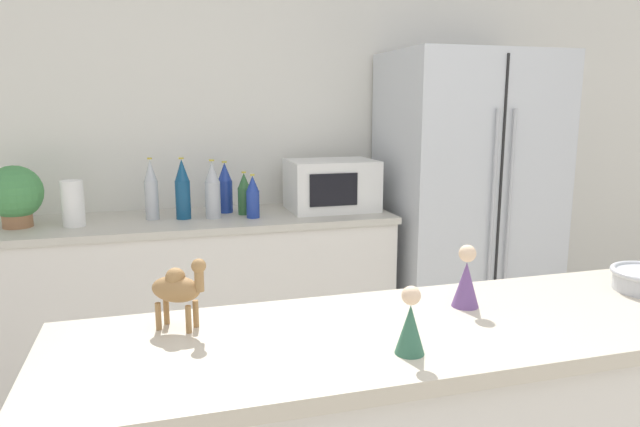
# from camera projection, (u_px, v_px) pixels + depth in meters

# --- Properties ---
(wall_back) EXTENTS (8.00, 0.06, 2.55)m
(wall_back) POSITION_uv_depth(u_px,v_px,m) (279.00, 140.00, 3.39)
(wall_back) COLOR silver
(wall_back) RESTS_ON ground_plane
(back_counter) EXTENTS (2.06, 0.63, 0.90)m
(back_counter) POSITION_uv_depth(u_px,v_px,m) (201.00, 298.00, 3.09)
(back_counter) COLOR silver
(back_counter) RESTS_ON ground_plane
(refrigerator) EXTENTS (0.94, 0.71, 1.78)m
(refrigerator) POSITION_uv_depth(u_px,v_px,m) (465.00, 207.00, 3.38)
(refrigerator) COLOR silver
(refrigerator) RESTS_ON ground_plane
(potted_plant) EXTENTS (0.26, 0.26, 0.30)m
(potted_plant) POSITION_uv_depth(u_px,v_px,m) (15.00, 194.00, 2.73)
(potted_plant) COLOR #9E6B47
(potted_plant) RESTS_ON back_counter
(paper_towel_roll) EXTENTS (0.11, 0.11, 0.22)m
(paper_towel_roll) POSITION_uv_depth(u_px,v_px,m) (73.00, 203.00, 2.76)
(paper_towel_roll) COLOR white
(paper_towel_roll) RESTS_ON back_counter
(microwave) EXTENTS (0.48, 0.37, 0.28)m
(microwave) POSITION_uv_depth(u_px,v_px,m) (331.00, 185.00, 3.20)
(microwave) COLOR white
(microwave) RESTS_ON back_counter
(back_bottle_0) EXTENTS (0.07, 0.07, 0.23)m
(back_bottle_0) POSITION_uv_depth(u_px,v_px,m) (244.00, 194.00, 3.07)
(back_bottle_0) COLOR #2D6033
(back_bottle_0) RESTS_ON back_counter
(back_bottle_1) EXTENTS (0.08, 0.08, 0.31)m
(back_bottle_1) POSITION_uv_depth(u_px,v_px,m) (213.00, 190.00, 2.95)
(back_bottle_1) COLOR #B2B7BC
(back_bottle_1) RESTS_ON back_counter
(back_bottle_2) EXTENTS (0.08, 0.08, 0.28)m
(back_bottle_2) POSITION_uv_depth(u_px,v_px,m) (225.00, 188.00, 3.12)
(back_bottle_2) COLOR navy
(back_bottle_2) RESTS_ON back_counter
(back_bottle_3) EXTENTS (0.07, 0.07, 0.32)m
(back_bottle_3) POSITION_uv_depth(u_px,v_px,m) (151.00, 190.00, 2.92)
(back_bottle_3) COLOR #B2B7BC
(back_bottle_3) RESTS_ON back_counter
(back_bottle_4) EXTENTS (0.08, 0.08, 0.32)m
(back_bottle_4) POSITION_uv_depth(u_px,v_px,m) (183.00, 190.00, 2.94)
(back_bottle_4) COLOR navy
(back_bottle_4) RESTS_ON back_counter
(back_bottle_5) EXTENTS (0.07, 0.07, 0.23)m
(back_bottle_5) POSITION_uv_depth(u_px,v_px,m) (253.00, 197.00, 2.97)
(back_bottle_5) COLOR navy
(back_bottle_5) RESTS_ON back_counter
(camel_figurine) EXTENTS (0.13, 0.11, 0.17)m
(camel_figurine) POSITION_uv_depth(u_px,v_px,m) (178.00, 287.00, 1.26)
(camel_figurine) COLOR olive
(camel_figurine) RESTS_ON bar_counter
(wise_man_figurine_blue) EXTENTS (0.07, 0.07, 0.16)m
(wise_man_figurine_blue) POSITION_uv_depth(u_px,v_px,m) (466.00, 280.00, 1.41)
(wise_man_figurine_blue) COLOR #6B4784
(wise_man_figurine_blue) RESTS_ON bar_counter
(wise_man_figurine_crimson) EXTENTS (0.06, 0.06, 0.14)m
(wise_man_figurine_crimson) POSITION_uv_depth(u_px,v_px,m) (410.00, 325.00, 1.14)
(wise_man_figurine_crimson) COLOR #33664C
(wise_man_figurine_crimson) RESTS_ON bar_counter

